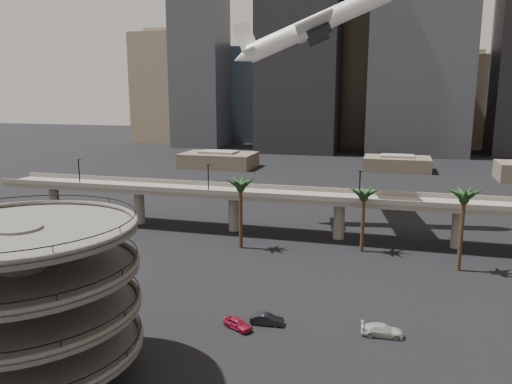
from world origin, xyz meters
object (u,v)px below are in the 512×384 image
(car_a, at_px, (238,324))
(overpass, at_px, (285,199))
(parking_ramp, at_px, (24,291))
(car_c, at_px, (382,330))
(airborne_jet, at_px, (317,25))
(car_b, at_px, (267,319))

(car_a, bearing_deg, overpass, 32.90)
(parking_ramp, height_order, car_c, parking_ramp)
(overpass, height_order, airborne_jet, airborne_jet)
(parking_ramp, bearing_deg, car_b, 43.70)
(parking_ramp, relative_size, car_b, 5.25)
(car_a, bearing_deg, car_b, -28.23)
(overpass, height_order, car_b, overpass)
(parking_ramp, relative_size, overpass, 0.17)
(parking_ramp, height_order, overpass, parking_ramp)
(airborne_jet, distance_m, car_b, 67.02)
(parking_ramp, relative_size, car_a, 5.52)
(car_b, bearing_deg, airborne_jet, -1.38)
(overpass, bearing_deg, airborne_jet, 72.72)
(overpass, relative_size, airborne_jet, 3.52)
(overpass, bearing_deg, parking_ramp, -102.43)
(airborne_jet, xyz_separation_m, car_b, (2.84, -52.28, -41.84))
(airborne_jet, height_order, car_c, airborne_jet)
(car_a, xyz_separation_m, car_b, (3.17, 2.10, 0.01))
(car_a, height_order, car_b, car_b)
(parking_ramp, bearing_deg, overpass, 77.57)
(parking_ramp, xyz_separation_m, car_b, (19.57, 18.70, -9.14))
(overpass, height_order, car_a, overpass)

